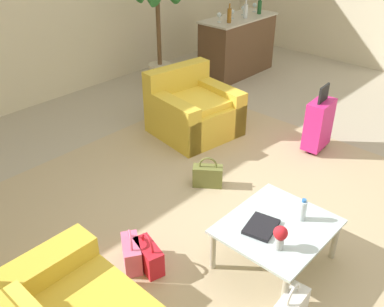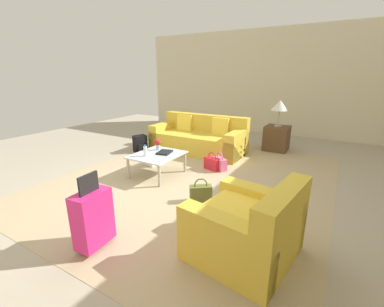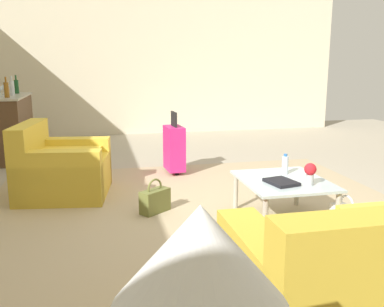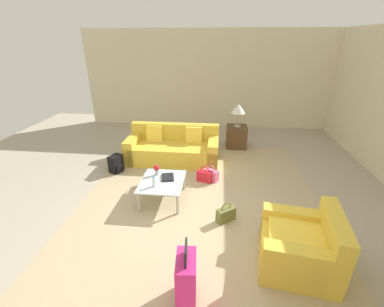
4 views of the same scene
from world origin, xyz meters
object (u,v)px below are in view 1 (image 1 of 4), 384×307
Objects in this scene: wine_glass_left_of_centre at (232,12)px; handbag_pink at (132,253)px; coffee_table at (277,230)px; bar_console at (237,45)px; wine_glass_leftmost at (219,15)px; wine_bottle_amber at (229,15)px; wine_bottle_green at (260,7)px; armchair at (191,111)px; coffee_table_book at (261,227)px; water_bottle at (303,210)px; handbag_olive at (208,175)px; potted_palm at (158,28)px; suitcase_magenta at (319,124)px; handbag_red at (149,256)px; wine_bottle_clear at (246,11)px; wine_glass_rightmost at (255,5)px; flower_vase at (280,236)px; wine_glass_right_of_centre at (243,9)px.

wine_glass_left_of_centre reaches higher than handbag_pink.
bar_console is (3.50, 3.10, 0.15)m from coffee_table.
wine_glass_leftmost is 0.16m from wine_bottle_amber.
wine_bottle_amber is 0.84m from wine_bottle_green.
wine_bottle_green is at bearing 17.29° from armchair.
water_bottle is at bearing -41.64° from coffee_table_book.
bar_console reaches higher than handbag_olive.
potted_palm is at bearing 45.06° from coffee_table_book.
wine_bottle_green is at bearing 49.92° from suitcase_magenta.
wine_bottle_green is (0.42, -0.12, 0.60)m from bar_console.
wine_bottle_amber is (0.08, -0.14, 0.01)m from wine_glass_leftmost.
handbag_red is 1.00× the size of handbag_olive.
bar_console is at bearing 99.62° from wine_bottle_clear.
potted_palm is at bearing 151.46° from wine_bottle_clear.
handbag_red is at bearing -153.30° from wine_glass_rightmost.
handbag_olive is (1.26, 0.43, 0.00)m from handbag_red.
wine_glass_right_of_centre is (3.89, 3.28, 0.57)m from flower_vase.
potted_palm is at bearing 62.24° from water_bottle.
wine_glass_left_of_centre is 4.84m from handbag_pink.
handbag_olive is at bearing -145.59° from wine_glass_left_of_centre.
wine_bottle_amber is at bearing 24.60° from armchair.
handbag_olive is (0.61, 1.09, -0.30)m from coffee_table_book.
coffee_table_book is 1.11m from handbag_pink.
wine_glass_left_of_centre is at bearing 43.10° from coffee_table.
armchair is 1.29× the size of suitcase_magenta.
handbag_pink is at bearing -148.94° from armchair.
wine_glass_right_of_centre is at bearing 28.36° from handbag_red.
handbag_red is (-4.43, -2.39, -0.97)m from wine_glass_right_of_centre.
bar_console is 0.74m from wine_bottle_amber.
flower_vase is 1.33× the size of wine_glass_rightmost.
suitcase_magenta is (-1.67, -2.43, -0.74)m from wine_glass_right_of_centre.
bar_console is 4.86× the size of wine_bottle_green.
wine_glass_rightmost is at bearing 26.70° from handbag_red.
coffee_table is 0.53× the size of potted_palm.
wine_glass_leftmost is (2.80, 3.22, 0.60)m from water_bottle.
wine_glass_leftmost is at bearing 119.90° from wine_bottle_amber.
flower_vase is 4.57m from potted_palm.
wine_glass_left_of_centre is at bearing 45.77° from water_bottle.
handbag_olive is at bearing -152.18° from wine_bottle_green.
water_bottle is 0.38m from coffee_table_book.
bar_console is 0.74m from wine_bottle_green.
coffee_table is 3.12× the size of coffee_table_book.
wine_glass_left_of_centre reaches higher than suitcase_magenta.
flower_vase is 5.22m from wine_bottle_green.
coffee_table_book is 4.91m from wine_glass_right_of_centre.
armchair is 3.65× the size of wine_bottle_green.
handbag_olive is at bearing 18.86° from handbag_red.
coffee_table is 4.63m from wine_glass_left_of_centre.
wine_glass_rightmost reaches higher than coffee_table.
bar_console is (3.72, 3.25, -0.02)m from flower_vase.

